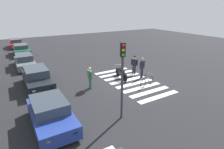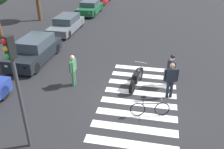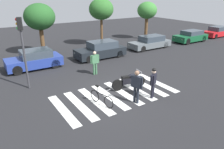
{
  "view_description": "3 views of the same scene",
  "coord_description": "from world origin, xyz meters",
  "px_view_note": "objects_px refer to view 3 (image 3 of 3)",
  "views": [
    {
      "loc": [
        -11.07,
        8.51,
        5.72
      ],
      "look_at": [
        0.4,
        1.61,
        0.81
      ],
      "focal_mm": 29.15,
      "sensor_mm": 36.0,
      "label": 1
    },
    {
      "loc": [
        -9.92,
        -0.65,
        6.51
      ],
      "look_at": [
        0.6,
        1.45,
        0.8
      ],
      "focal_mm": 39.62,
      "sensor_mm": 36.0,
      "label": 2
    },
    {
      "loc": [
        -6.17,
        -9.05,
        5.45
      ],
      "look_at": [
        0.39,
        1.02,
        0.8
      ],
      "focal_mm": 34.42,
      "sensor_mm": 36.0,
      "label": 3
    }
  ],
  "objects_px": {
    "car_grey_coupe": "(150,42)",
    "car_green_compact": "(191,36)",
    "officer_by_motorcycle": "(153,81)",
    "car_black_suv": "(101,50)",
    "officer_on_foot": "(137,85)",
    "leaning_bicycle": "(101,98)",
    "car_blue_hatchback": "(34,60)",
    "traffic_light_pole": "(22,42)",
    "car_red_convertible": "(217,32)",
    "pedestrian_bystander": "(95,61)",
    "police_motorcycle": "(129,81)"
  },
  "relations": [
    {
      "from": "car_grey_coupe",
      "to": "car_green_compact",
      "type": "bearing_deg",
      "value": -3.04
    },
    {
      "from": "officer_by_motorcycle",
      "to": "car_grey_coupe",
      "type": "bearing_deg",
      "value": 48.18
    },
    {
      "from": "car_black_suv",
      "to": "officer_on_foot",
      "type": "bearing_deg",
      "value": -107.94
    },
    {
      "from": "leaning_bicycle",
      "to": "car_green_compact",
      "type": "bearing_deg",
      "value": 23.93
    },
    {
      "from": "officer_by_motorcycle",
      "to": "car_blue_hatchback",
      "type": "relative_size",
      "value": 0.43
    },
    {
      "from": "officer_by_motorcycle",
      "to": "car_black_suv",
      "type": "distance_m",
      "value": 8.29
    },
    {
      "from": "car_blue_hatchback",
      "to": "car_grey_coupe",
      "type": "distance_m",
      "value": 11.55
    },
    {
      "from": "traffic_light_pole",
      "to": "car_green_compact",
      "type": "bearing_deg",
      "value": 9.14
    },
    {
      "from": "leaning_bicycle",
      "to": "officer_on_foot",
      "type": "height_order",
      "value": "officer_on_foot"
    },
    {
      "from": "car_red_convertible",
      "to": "traffic_light_pole",
      "type": "bearing_deg",
      "value": -172.51
    },
    {
      "from": "officer_on_foot",
      "to": "car_blue_hatchback",
      "type": "bearing_deg",
      "value": 109.4
    },
    {
      "from": "pedestrian_bystander",
      "to": "car_grey_coupe",
      "type": "height_order",
      "value": "pedestrian_bystander"
    },
    {
      "from": "officer_by_motorcycle",
      "to": "pedestrian_bystander",
      "type": "distance_m",
      "value": 4.91
    },
    {
      "from": "pedestrian_bystander",
      "to": "car_red_convertible",
      "type": "relative_size",
      "value": 0.4
    },
    {
      "from": "car_black_suv",
      "to": "car_green_compact",
      "type": "bearing_deg",
      "value": -0.62
    },
    {
      "from": "officer_by_motorcycle",
      "to": "car_blue_hatchback",
      "type": "xyz_separation_m",
      "value": [
        -4.09,
        8.46,
        -0.32
      ]
    },
    {
      "from": "car_black_suv",
      "to": "car_green_compact",
      "type": "xyz_separation_m",
      "value": [
        11.92,
        -0.13,
        -0.05
      ]
    },
    {
      "from": "pedestrian_bystander",
      "to": "car_black_suv",
      "type": "bearing_deg",
      "value": 53.97
    },
    {
      "from": "pedestrian_bystander",
      "to": "car_red_convertible",
      "type": "distance_m",
      "value": 20.13
    },
    {
      "from": "pedestrian_bystander",
      "to": "car_green_compact",
      "type": "height_order",
      "value": "pedestrian_bystander"
    },
    {
      "from": "officer_by_motorcycle",
      "to": "officer_on_foot",
      "type": "bearing_deg",
      "value": 178.39
    },
    {
      "from": "officer_by_motorcycle",
      "to": "pedestrian_bystander",
      "type": "xyz_separation_m",
      "value": [
        -0.91,
        4.83,
        -0.04
      ]
    },
    {
      "from": "car_black_suv",
      "to": "officer_by_motorcycle",
      "type": "bearing_deg",
      "value": -100.46
    },
    {
      "from": "pedestrian_bystander",
      "to": "car_blue_hatchback",
      "type": "relative_size",
      "value": 0.42
    },
    {
      "from": "officer_on_foot",
      "to": "car_black_suv",
      "type": "bearing_deg",
      "value": 72.06
    },
    {
      "from": "car_green_compact",
      "to": "car_red_convertible",
      "type": "relative_size",
      "value": 0.99
    },
    {
      "from": "police_motorcycle",
      "to": "car_red_convertible",
      "type": "height_order",
      "value": "car_red_convertible"
    },
    {
      "from": "car_grey_coupe",
      "to": "car_blue_hatchback",
      "type": "bearing_deg",
      "value": 179.37
    },
    {
      "from": "car_black_suv",
      "to": "traffic_light_pole",
      "type": "distance_m",
      "value": 7.87
    },
    {
      "from": "leaning_bicycle",
      "to": "car_red_convertible",
      "type": "distance_m",
      "value": 22.88
    },
    {
      "from": "car_grey_coupe",
      "to": "traffic_light_pole",
      "type": "bearing_deg",
      "value": -165.42
    },
    {
      "from": "officer_on_foot",
      "to": "car_black_suv",
      "type": "height_order",
      "value": "officer_on_foot"
    },
    {
      "from": "officer_on_foot",
      "to": "pedestrian_bystander",
      "type": "height_order",
      "value": "officer_on_foot"
    },
    {
      "from": "pedestrian_bystander",
      "to": "car_grey_coupe",
      "type": "distance_m",
      "value": 9.09
    },
    {
      "from": "officer_by_motorcycle",
      "to": "car_blue_hatchback",
      "type": "distance_m",
      "value": 9.41
    },
    {
      "from": "car_green_compact",
      "to": "car_grey_coupe",
      "type": "bearing_deg",
      "value": 176.96
    },
    {
      "from": "car_red_convertible",
      "to": "leaning_bicycle",
      "type": "bearing_deg",
      "value": -161.28
    },
    {
      "from": "pedestrian_bystander",
      "to": "car_grey_coupe",
      "type": "bearing_deg",
      "value": 22.75
    },
    {
      "from": "car_grey_coupe",
      "to": "car_green_compact",
      "type": "xyz_separation_m",
      "value": [
        5.96,
        -0.32,
        0.03
      ]
    },
    {
      "from": "police_motorcycle",
      "to": "traffic_light_pole",
      "type": "relative_size",
      "value": 0.52
    },
    {
      "from": "car_black_suv",
      "to": "car_grey_coupe",
      "type": "distance_m",
      "value": 5.96
    },
    {
      "from": "car_grey_coupe",
      "to": "car_red_convertible",
      "type": "relative_size",
      "value": 1.08
    },
    {
      "from": "leaning_bicycle",
      "to": "car_black_suv",
      "type": "height_order",
      "value": "car_black_suv"
    },
    {
      "from": "car_black_suv",
      "to": "traffic_light_pole",
      "type": "bearing_deg",
      "value": -155.4
    },
    {
      "from": "leaning_bicycle",
      "to": "traffic_light_pole",
      "type": "bearing_deg",
      "value": 122.56
    },
    {
      "from": "leaning_bicycle",
      "to": "traffic_light_pole",
      "type": "height_order",
      "value": "traffic_light_pole"
    },
    {
      "from": "car_red_convertible",
      "to": "traffic_light_pole",
      "type": "xyz_separation_m",
      "value": [
        -24.32,
        -3.2,
        2.19
      ]
    },
    {
      "from": "police_motorcycle",
      "to": "leaning_bicycle",
      "type": "xyz_separation_m",
      "value": [
        -2.37,
        -0.81,
        -0.11
      ]
    },
    {
      "from": "pedestrian_bystander",
      "to": "car_grey_coupe",
      "type": "xyz_separation_m",
      "value": [
        8.37,
        3.51,
        -0.34
      ]
    },
    {
      "from": "officer_on_foot",
      "to": "car_black_suv",
      "type": "relative_size",
      "value": 0.41
    }
  ]
}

